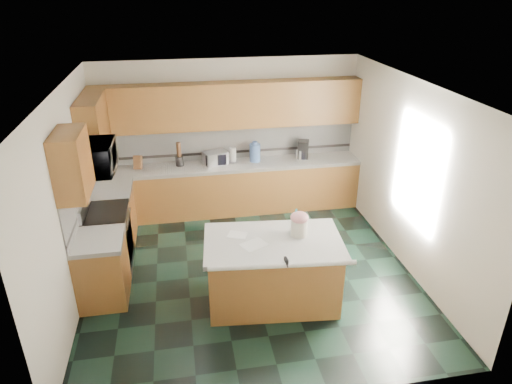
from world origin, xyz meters
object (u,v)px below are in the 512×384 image
object	(u,v)px
island_top	(273,243)
soap_bottle_island	(296,221)
toaster_oven	(215,158)
treat_jar	(299,228)
island_base	(273,273)
coffee_maker	(303,149)
knife_block	(138,162)

from	to	relation	value
island_top	soap_bottle_island	distance (m)	0.41
toaster_oven	treat_jar	bearing A→B (deg)	-93.18
treat_jar	soap_bottle_island	bearing A→B (deg)	82.46
soap_bottle_island	island_base	bearing A→B (deg)	-129.40
toaster_oven	island_top	bearing A→B (deg)	-100.54
island_base	toaster_oven	xyz separation A→B (m)	(-0.46, 2.73, 0.60)
island_top	treat_jar	bearing A→B (deg)	17.38
toaster_oven	coffee_maker	bearing A→B (deg)	-19.10
soap_bottle_island	toaster_oven	xyz separation A→B (m)	(-0.79, 2.56, -0.05)
treat_jar	toaster_oven	bearing A→B (deg)	87.14
island_top	coffee_maker	bearing A→B (deg)	73.07
island_base	coffee_maker	size ratio (longest dim) A/B	5.00
island_base	toaster_oven	size ratio (longest dim) A/B	4.12
knife_block	treat_jar	bearing A→B (deg)	-39.39
island_base	island_top	xyz separation A→B (m)	(-0.00, 0.00, 0.46)
island_base	soap_bottle_island	size ratio (longest dim) A/B	5.07
treat_jar	knife_block	size ratio (longest dim) A/B	0.92
treat_jar	soap_bottle_island	distance (m)	0.11
coffee_maker	knife_block	bearing A→B (deg)	-162.67
island_base	knife_block	distance (m)	3.32
island_base	treat_jar	size ratio (longest dim) A/B	7.39
island_top	toaster_oven	xyz separation A→B (m)	(-0.46, 2.73, 0.14)
island_top	soap_bottle_island	bearing A→B (deg)	32.15
treat_jar	toaster_oven	distance (m)	2.78
treat_jar	coffee_maker	bearing A→B (deg)	53.69
island_top	knife_block	xyz separation A→B (m)	(-1.79, 2.73, 0.15)
soap_bottle_island	coffee_maker	world-z (taller)	coffee_maker
knife_block	coffee_maker	size ratio (longest dim) A/B	0.73
island_base	knife_block	size ratio (longest dim) A/B	6.83
knife_block	toaster_oven	xyz separation A→B (m)	(1.33, 0.00, -0.00)
soap_bottle_island	knife_block	xyz separation A→B (m)	(-2.12, 2.56, -0.04)
treat_jar	knife_block	world-z (taller)	knife_block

